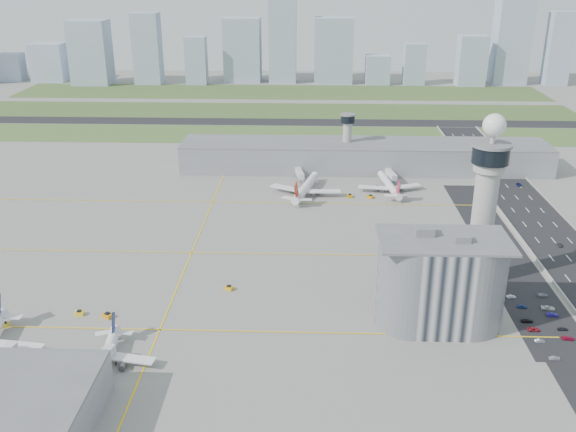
{
  "coord_description": "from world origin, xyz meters",
  "views": [
    {
      "loc": [
        8.81,
        -210.38,
        113.31
      ],
      "look_at": [
        0.0,
        35.0,
        15.0
      ],
      "focal_mm": 40.0,
      "sensor_mm": 36.0,
      "label": 1
    }
  ],
  "objects_px": {
    "admin_building": "(440,282)",
    "jet_bridge_far_1": "(387,173)",
    "jet_bridge_near_2": "(89,379)",
    "tug_3": "(229,287)",
    "tug_5": "(370,196)",
    "tug_1": "(79,313)",
    "car_hw_1": "(560,245)",
    "secondary_tower": "(347,136)",
    "car_hw_2": "(519,185)",
    "control_tower": "(486,195)",
    "car_lot_3": "(527,321)",
    "car_hw_4": "(469,155)",
    "airplane_far_a": "(306,182)",
    "tug_2": "(107,315)",
    "car_lot_8": "(563,329)",
    "car_lot_11": "(543,295)",
    "car_lot_5": "(511,297)",
    "jet_bridge_far_0": "(298,172)",
    "car_lot_4": "(522,307)",
    "tug_0": "(5,324)",
    "car_lot_2": "(534,329)",
    "tug_4": "(350,196)",
    "car_lot_10": "(548,308)",
    "car_lot_0": "(555,358)",
    "car_lot_7": "(568,338)",
    "airplane_far_b": "(389,180)",
    "airplane_near_c": "(104,355)",
    "car_lot_1": "(540,341)"
  },
  "relations": [
    {
      "from": "admin_building",
      "to": "jet_bridge_far_1",
      "type": "xyz_separation_m",
      "value": [
        0.01,
        154.0,
        -12.45
      ]
    },
    {
      "from": "jet_bridge_near_2",
      "to": "tug_3",
      "type": "xyz_separation_m",
      "value": [
        32.42,
        59.42,
        -1.96
      ]
    },
    {
      "from": "tug_3",
      "to": "tug_5",
      "type": "xyz_separation_m",
      "value": [
        60.47,
        100.23,
        0.0
      ]
    },
    {
      "from": "tug_1",
      "to": "car_hw_1",
      "type": "bearing_deg",
      "value": 107.0
    },
    {
      "from": "secondary_tower",
      "to": "car_hw_2",
      "type": "height_order",
      "value": "secondary_tower"
    },
    {
      "from": "jet_bridge_far_1",
      "to": "tug_5",
      "type": "bearing_deg",
      "value": -29.95
    },
    {
      "from": "control_tower",
      "to": "car_lot_3",
      "type": "bearing_deg",
      "value": -70.0
    },
    {
      "from": "tug_3",
      "to": "car_hw_4",
      "type": "relative_size",
      "value": 0.88
    },
    {
      "from": "airplane_far_a",
      "to": "car_hw_1",
      "type": "xyz_separation_m",
      "value": [
        108.8,
        -62.11,
        -5.63
      ]
    },
    {
      "from": "tug_2",
      "to": "car_hw_4",
      "type": "distance_m",
      "value": 261.48
    },
    {
      "from": "car_lot_8",
      "to": "car_hw_4",
      "type": "bearing_deg",
      "value": -7.22
    },
    {
      "from": "car_lot_3",
      "to": "car_lot_11",
      "type": "xyz_separation_m",
      "value": [
        11.2,
        18.08,
        -0.0
      ]
    },
    {
      "from": "tug_5",
      "to": "car_lot_5",
      "type": "relative_size",
      "value": 0.91
    },
    {
      "from": "admin_building",
      "to": "airplane_far_a",
      "type": "height_order",
      "value": "admin_building"
    },
    {
      "from": "jet_bridge_far_0",
      "to": "jet_bridge_far_1",
      "type": "xyz_separation_m",
      "value": [
        50.0,
        0.0,
        0.0
      ]
    },
    {
      "from": "tug_3",
      "to": "car_lot_4",
      "type": "height_order",
      "value": "tug_3"
    },
    {
      "from": "tug_0",
      "to": "car_hw_1",
      "type": "height_order",
      "value": "tug_0"
    },
    {
      "from": "tug_5",
      "to": "car_lot_2",
      "type": "distance_m",
      "value": 132.05
    },
    {
      "from": "jet_bridge_far_0",
      "to": "tug_0",
      "type": "distance_m",
      "value": 187.11
    },
    {
      "from": "admin_building",
      "to": "car_lot_5",
      "type": "relative_size",
      "value": 12.53
    },
    {
      "from": "jet_bridge_far_1",
      "to": "tug_4",
      "type": "bearing_deg",
      "value": -44.86
    },
    {
      "from": "tug_3",
      "to": "tug_2",
      "type": "bearing_deg",
      "value": 142.54
    },
    {
      "from": "car_lot_4",
      "to": "car_hw_1",
      "type": "height_order",
      "value": "car_hw_1"
    },
    {
      "from": "tug_2",
      "to": "car_hw_4",
      "type": "relative_size",
      "value": 0.94
    },
    {
      "from": "car_lot_10",
      "to": "car_hw_4",
      "type": "relative_size",
      "value": 1.36
    },
    {
      "from": "control_tower",
      "to": "car_hw_2",
      "type": "xyz_separation_m",
      "value": [
        49.65,
        113.04,
        -34.43
      ]
    },
    {
      "from": "secondary_tower",
      "to": "tug_3",
      "type": "bearing_deg",
      "value": -108.45
    },
    {
      "from": "admin_building",
      "to": "tug_5",
      "type": "relative_size",
      "value": 13.71
    },
    {
      "from": "car_lot_0",
      "to": "car_lot_7",
      "type": "height_order",
      "value": "car_lot_0"
    },
    {
      "from": "airplane_far_b",
      "to": "car_lot_0",
      "type": "bearing_deg",
      "value": -175.52
    },
    {
      "from": "airplane_far_a",
      "to": "car_lot_11",
      "type": "relative_size",
      "value": 10.96
    },
    {
      "from": "tug_3",
      "to": "car_lot_7",
      "type": "relative_size",
      "value": 0.76
    },
    {
      "from": "admin_building",
      "to": "car_lot_8",
      "type": "height_order",
      "value": "admin_building"
    },
    {
      "from": "airplane_near_c",
      "to": "jet_bridge_far_1",
      "type": "xyz_separation_m",
      "value": [
        103.22,
        184.05,
        -2.06
      ]
    },
    {
      "from": "airplane_near_c",
      "to": "car_lot_7",
      "type": "height_order",
      "value": "airplane_near_c"
    },
    {
      "from": "jet_bridge_far_0",
      "to": "car_lot_10",
      "type": "bearing_deg",
      "value": 22.1
    },
    {
      "from": "airplane_far_b",
      "to": "tug_0",
      "type": "height_order",
      "value": "airplane_far_b"
    },
    {
      "from": "tug_4",
      "to": "car_lot_8",
      "type": "relative_size",
      "value": 0.95
    },
    {
      "from": "admin_building",
      "to": "car_lot_4",
      "type": "xyz_separation_m",
      "value": [
        31.79,
        10.73,
        -14.75
      ]
    },
    {
      "from": "jet_bridge_far_1",
      "to": "car_lot_11",
      "type": "xyz_separation_m",
      "value": [
        41.69,
        -134.74,
        -2.26
      ]
    },
    {
      "from": "tug_3",
      "to": "car_lot_1",
      "type": "xyz_separation_m",
      "value": [
        103.38,
        -31.34,
        -0.34
      ]
    },
    {
      "from": "airplane_near_c",
      "to": "car_lot_10",
      "type": "relative_size",
      "value": 7.39
    },
    {
      "from": "tug_5",
      "to": "car_lot_8",
      "type": "xyz_separation_m",
      "value": [
        52.72,
        -124.2,
        -0.34
      ]
    },
    {
      "from": "car_lot_0",
      "to": "car_lot_5",
      "type": "height_order",
      "value": "car_lot_0"
    },
    {
      "from": "jet_bridge_far_0",
      "to": "car_lot_3",
      "type": "distance_m",
      "value": 172.73
    },
    {
      "from": "car_lot_0",
      "to": "car_hw_4",
      "type": "bearing_deg",
      "value": -11.35
    },
    {
      "from": "airplane_far_a",
      "to": "car_lot_11",
      "type": "distance_m",
      "value": 137.77
    },
    {
      "from": "airplane_near_c",
      "to": "tug_0",
      "type": "xyz_separation_m",
      "value": [
        -40.57,
        22.15,
        -4.06
      ]
    },
    {
      "from": "car_lot_5",
      "to": "tug_3",
      "type": "bearing_deg",
      "value": 83.46
    },
    {
      "from": "tug_0",
      "to": "car_hw_4",
      "type": "height_order",
      "value": "tug_0"
    }
  ]
}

